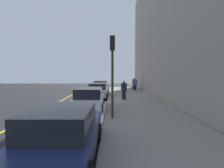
# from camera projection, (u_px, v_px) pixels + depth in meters

# --- Properties ---
(ground_plane) EXTENTS (56.00, 56.00, 0.00)m
(ground_plane) POSITION_uv_depth(u_px,v_px,m) (97.00, 99.00, 16.80)
(ground_plane) COLOR black
(sidewalk) EXTENTS (28.00, 4.60, 0.15)m
(sidewalk) POSITION_uv_depth(u_px,v_px,m) (132.00, 99.00, 16.80)
(sidewalk) COLOR gray
(sidewalk) RESTS_ON ground
(building_facade) EXTENTS (32.00, 0.80, 15.00)m
(building_facade) POSITION_uv_depth(u_px,v_px,m) (162.00, 19.00, 16.37)
(building_facade) COLOR #9E9384
(building_facade) RESTS_ON ground
(lane_stripe_centre) EXTENTS (28.00, 0.14, 0.01)m
(lane_stripe_centre) POSITION_uv_depth(u_px,v_px,m) (63.00, 99.00, 16.80)
(lane_stripe_centre) COLOR gold
(lane_stripe_centre) RESTS_ON ground
(snow_bank_curb) EXTENTS (6.14, 0.56, 0.22)m
(snow_bank_curb) POSITION_uv_depth(u_px,v_px,m) (101.00, 111.00, 11.01)
(snow_bank_curb) COLOR white
(snow_bank_curb) RESTS_ON ground
(parked_car_navy) EXTENTS (4.52, 1.92, 1.51)m
(parked_car_navy) POSITION_uv_depth(u_px,v_px,m) (63.00, 134.00, 4.93)
(parked_car_navy) COLOR black
(parked_car_navy) RESTS_ON ground
(parked_car_white) EXTENTS (4.64, 1.95, 1.51)m
(parked_car_white) POSITION_uv_depth(u_px,v_px,m) (89.00, 99.00, 11.65)
(parked_car_white) COLOR black
(parked_car_white) RESTS_ON ground
(parked_car_silver) EXTENTS (4.42, 1.99, 1.51)m
(parked_car_silver) POSITION_uv_depth(u_px,v_px,m) (98.00, 90.00, 17.85)
(parked_car_silver) COLOR black
(parked_car_silver) RESTS_ON ground
(parked_car_maroon) EXTENTS (4.62, 1.98, 1.51)m
(parked_car_maroon) POSITION_uv_depth(u_px,v_px,m) (101.00, 86.00, 23.66)
(parked_car_maroon) COLOR black
(parked_car_maroon) RESTS_ON ground
(pedestrian_blue_coat) EXTENTS (0.55, 0.48, 1.67)m
(pedestrian_blue_coat) POSITION_uv_depth(u_px,v_px,m) (136.00, 84.00, 24.65)
(pedestrian_blue_coat) COLOR black
(pedestrian_blue_coat) RESTS_ON sidewalk
(pedestrian_navy_coat) EXTENTS (0.53, 0.53, 1.68)m
(pedestrian_navy_coat) POSITION_uv_depth(u_px,v_px,m) (124.00, 89.00, 15.75)
(pedestrian_navy_coat) COLOR black
(pedestrian_navy_coat) RESTS_ON sidewalk
(pedestrian_brown_coat) EXTENTS (0.52, 0.53, 1.70)m
(pedestrian_brown_coat) POSITION_uv_depth(u_px,v_px,m) (134.00, 83.00, 26.11)
(pedestrian_brown_coat) COLOR black
(pedestrian_brown_coat) RESTS_ON sidewalk
(traffic_light_pole) EXTENTS (0.35, 0.26, 4.18)m
(traffic_light_pole) POSITION_uv_depth(u_px,v_px,m) (112.00, 63.00, 8.93)
(traffic_light_pole) COLOR #2D2D19
(traffic_light_pole) RESTS_ON sidewalk
(rolling_suitcase) EXTENTS (0.34, 0.22, 0.87)m
(rolling_suitcase) POSITION_uv_depth(u_px,v_px,m) (134.00, 88.00, 25.60)
(rolling_suitcase) COLOR #191E38
(rolling_suitcase) RESTS_ON sidewalk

